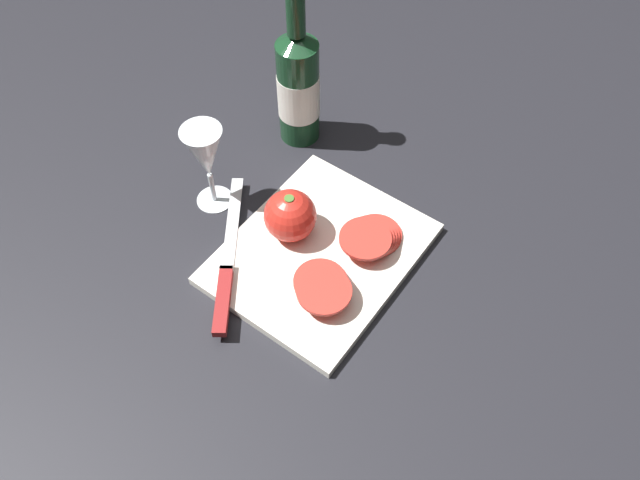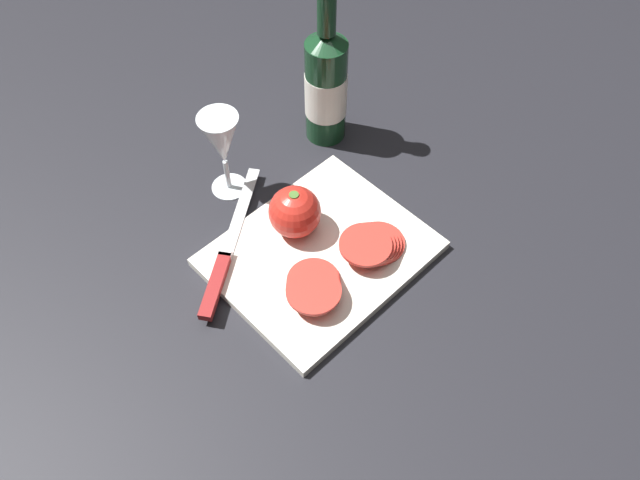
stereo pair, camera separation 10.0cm
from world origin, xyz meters
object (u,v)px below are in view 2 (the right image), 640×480
wine_glass (221,144)px  knife (221,270)px  tomato_slice_stack_near (372,244)px  tomato_slice_stack_far (314,286)px  wine_bottle (326,85)px  whole_tomato (295,212)px

wine_glass → knife: 0.21m
tomato_slice_stack_near → tomato_slice_stack_far: (0.12, -0.01, 0.00)m
wine_bottle → knife: size_ratio=1.20×
wine_bottle → tomato_slice_stack_near: size_ratio=2.72×
wine_glass → tomato_slice_stack_far: 0.29m
wine_glass → tomato_slice_stack_near: size_ratio=1.42×
wine_bottle → wine_glass: size_ratio=1.92×
tomato_slice_stack_near → whole_tomato: bearing=-63.3°
knife → tomato_slice_stack_far: tomato_slice_stack_far is taller
wine_bottle → tomato_slice_stack_far: size_ratio=2.94×
tomato_slice_stack_far → whole_tomato: bearing=-120.0°
tomato_slice_stack_near → tomato_slice_stack_far: size_ratio=1.08×
wine_bottle → tomato_slice_stack_near: bearing=60.4°
whole_tomato → tomato_slice_stack_near: whole_tomato is taller
tomato_slice_stack_near → tomato_slice_stack_far: same height
wine_glass → tomato_slice_stack_near: 0.30m
whole_tomato → tomato_slice_stack_near: bearing=116.7°
whole_tomato → wine_glass: bearing=-84.2°
knife → tomato_slice_stack_near: size_ratio=2.26×
knife → tomato_slice_stack_near: tomato_slice_stack_near is taller
wine_bottle → tomato_slice_stack_far: 0.38m
wine_glass → tomato_slice_stack_near: bearing=105.3°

